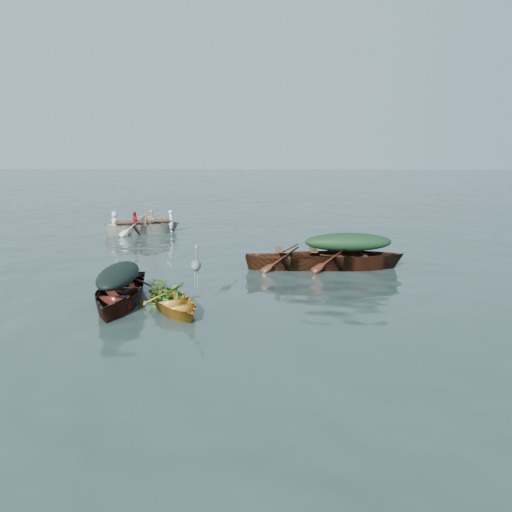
{
  "coord_description": "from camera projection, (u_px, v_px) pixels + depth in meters",
  "views": [
    {
      "loc": [
        0.21,
        -11.95,
        3.4
      ],
      "look_at": [
        -0.33,
        1.39,
        0.5
      ],
      "focal_mm": 35.0,
      "sensor_mm": 36.0,
      "label": 1
    }
  ],
  "objects": [
    {
      "name": "dark_covered_boat",
      "position": [
        120.0,
        304.0,
        11.07
      ],
      "size": [
        1.73,
        4.01,
        0.99
      ],
      "primitive_type": "imported",
      "rotation": [
        0.0,
        0.0,
        0.07
      ],
      "color": "#41180F",
      "rests_on": "ground"
    },
    {
      "name": "green_tarp_cover",
      "position": [
        348.0,
        241.0,
        14.19
      ],
      "size": [
        2.52,
        0.89,
        0.52
      ],
      "primitive_type": "ellipsoid",
      "rotation": [
        0.0,
        0.0,
        1.62
      ],
      "color": "#163619",
      "rests_on": "green_tarp_boat"
    },
    {
      "name": "rowed_boat",
      "position": [
        144.0,
        233.0,
        20.23
      ],
      "size": [
        4.33,
        2.79,
        0.99
      ],
      "primitive_type": "imported",
      "rotation": [
        0.0,
        0.0,
        1.97
      ],
      "color": "white",
      "rests_on": "ground"
    },
    {
      "name": "yellow_dinghy",
      "position": [
        174.0,
        311.0,
        10.61
      ],
      "size": [
        2.34,
        2.82,
        0.67
      ],
      "primitive_type": "imported",
      "rotation": [
        0.0,
        0.0,
        0.56
      ],
      "color": "#C68726",
      "rests_on": "ground"
    },
    {
      "name": "dark_tarp_cover",
      "position": [
        118.0,
        274.0,
        10.92
      ],
      "size": [
        0.95,
        2.2,
        0.4
      ],
      "primitive_type": "ellipsoid",
      "rotation": [
        0.0,
        0.0,
        0.07
      ],
      "color": "black",
      "rests_on": "dark_covered_boat"
    },
    {
      "name": "green_tarp_boat",
      "position": [
        347.0,
        268.0,
        14.36
      ],
      "size": [
        4.58,
        1.62,
        1.06
      ],
      "primitive_type": "imported",
      "rotation": [
        0.0,
        0.0,
        1.62
      ],
      "color": "#4A1E11",
      "rests_on": "ground"
    },
    {
      "name": "dinghy_weeds",
      "position": [
        165.0,
        276.0,
        10.96
      ],
      "size": [
        1.07,
        1.13,
        0.6
      ],
      "primitive_type": "imported",
      "rotation": [
        0.0,
        0.0,
        0.56
      ],
      "color": "#316219",
      "rests_on": "yellow_dinghy"
    },
    {
      "name": "ground",
      "position": [
        267.0,
        288.0,
        12.4
      ],
      "size": [
        140.0,
        140.0,
        0.0
      ],
      "primitive_type": "plane",
      "color": "#2E403B",
      "rests_on": "ground"
    },
    {
      "name": "rowers",
      "position": [
        143.0,
        212.0,
        20.04
      ],
      "size": [
        3.13,
        2.18,
        0.76
      ],
      "primitive_type": "imported",
      "rotation": [
        0.0,
        0.0,
        1.97
      ],
      "color": "white",
      "rests_on": "rowed_boat"
    },
    {
      "name": "open_wooden_boat",
      "position": [
        296.0,
        269.0,
        14.35
      ],
      "size": [
        4.04,
        1.28,
        0.92
      ],
      "primitive_type": "imported",
      "rotation": [
        0.0,
        0.0,
        1.58
      ],
      "color": "#542815",
      "rests_on": "ground"
    },
    {
      "name": "oars",
      "position": [
        143.0,
        221.0,
        20.12
      ],
      "size": [
        1.57,
        2.63,
        0.06
      ],
      "primitive_type": null,
      "rotation": [
        0.0,
        0.0,
        1.97
      ],
      "color": "brown",
      "rests_on": "rowed_boat"
    },
    {
      "name": "thwart_benches",
      "position": [
        296.0,
        252.0,
        14.25
      ],
      "size": [
        2.02,
        0.77,
        0.04
      ],
      "primitive_type": null,
      "rotation": [
        0.0,
        0.0,
        1.58
      ],
      "color": "#4D2112",
      "rests_on": "open_wooden_boat"
    },
    {
      "name": "heron",
      "position": [
        196.0,
        271.0,
        10.75
      ],
      "size": [
        0.45,
        0.49,
        0.92
      ],
      "primitive_type": null,
      "rotation": [
        0.0,
        0.0,
        0.56
      ],
      "color": "gray",
      "rests_on": "yellow_dinghy"
    }
  ]
}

